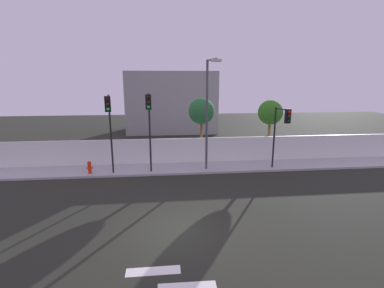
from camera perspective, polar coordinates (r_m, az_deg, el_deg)
The scene contains 11 objects.
ground_plane at distance 12.25m, azimuth -2.81°, elevation -17.28°, with size 80.00×80.00×0.00m, color black.
sidewalk at distance 19.74m, azimuth -4.17°, elevation -5.00°, with size 36.00×2.40×0.15m, color #AAAAAA.
perimeter_wall at distance 20.70m, azimuth -4.33°, elevation -1.33°, with size 36.00×0.18×1.80m, color white.
traffic_light_left at distance 19.12m, azimuth 17.74°, elevation 3.69°, with size 0.43×1.73×4.24m.
traffic_light_center at distance 17.74m, azimuth -8.71°, elevation 5.42°, with size 0.34×1.30×5.15m.
traffic_light_right at distance 17.77m, azimuth -16.45°, elevation 5.00°, with size 0.45×1.78×5.09m.
street_lamp_curbside at distance 18.41m, azimuth 3.27°, elevation 7.43°, with size 0.66×1.88×7.23m.
fire_hydrant at distance 19.57m, azimuth -20.10°, elevation -4.36°, with size 0.44×0.26×0.83m.
roadside_tree_leftmost at distance 21.41m, azimuth 1.92°, elevation 6.58°, with size 1.98×1.98×4.80m.
roadside_tree_midleft at distance 22.82m, azimuth 15.62°, elevation 6.11°, with size 1.92×1.92×4.61m.
low_building_distant at distance 34.17m, azimuth -4.20°, elevation 8.56°, with size 10.37×6.00×7.04m, color gray.
Camera 1 is at (-0.53, -10.56, 6.19)m, focal length 26.26 mm.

